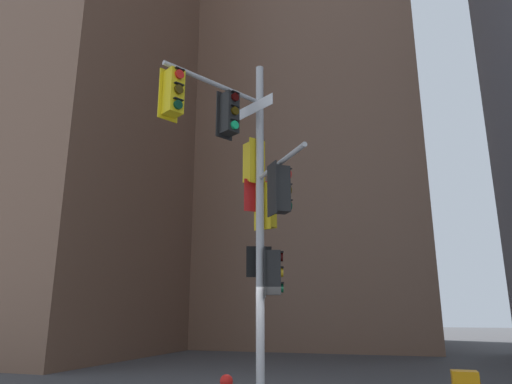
{
  "coord_description": "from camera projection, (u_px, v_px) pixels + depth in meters",
  "views": [
    {
      "loc": [
        3.09,
        -10.15,
        1.94
      ],
      "look_at": [
        -0.06,
        -0.12,
        4.71
      ],
      "focal_mm": 32.24,
      "sensor_mm": 36.0,
      "label": 1
    }
  ],
  "objects": [
    {
      "name": "signal_pole_assembly",
      "position": [
        250.0,
        186.0,
        10.6
      ],
      "size": [
        3.08,
        3.03,
        8.05
      ],
      "color": "#B2B2B5",
      "rests_on": "ground"
    },
    {
      "name": "building_tower_left",
      "position": [
        73.0,
        2.0,
        27.77
      ],
      "size": [
        13.06,
        13.06,
        40.24
      ],
      "primitive_type": "cube",
      "color": "brown",
      "rests_on": "ground"
    }
  ]
}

